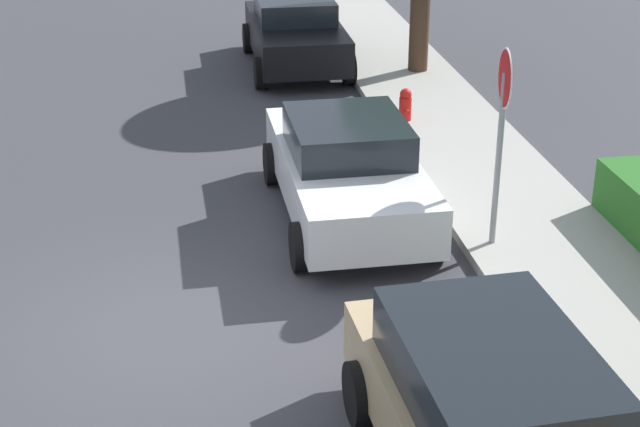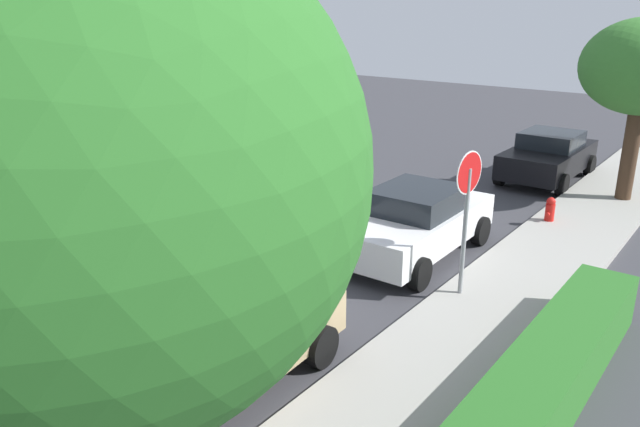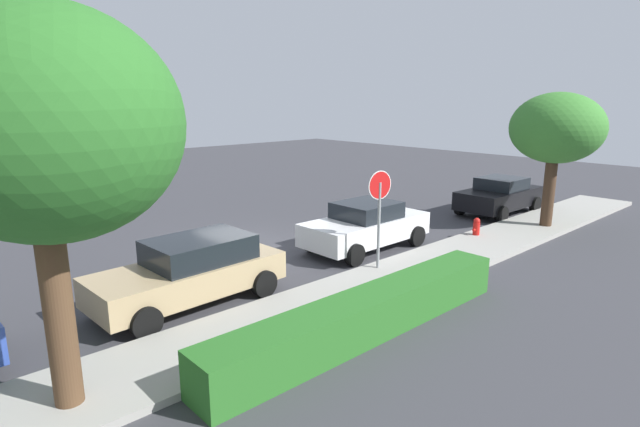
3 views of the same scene
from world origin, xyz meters
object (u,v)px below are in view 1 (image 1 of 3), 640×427
parked_car_white (347,169)px  fire_hydrant (405,108)px  parked_car_black (296,33)px  stop_sign (502,117)px

parked_car_white → fire_hydrant: (-3.53, 1.72, -0.38)m
parked_car_white → parked_car_black: parked_car_white is taller
parked_car_black → fire_hydrant: size_ratio=5.57×
stop_sign → parked_car_black: (-8.91, -1.34, -1.14)m
stop_sign → fire_hydrant: bearing=179.7°
stop_sign → fire_hydrant: size_ratio=3.85×
stop_sign → parked_car_black: bearing=-171.4°
stop_sign → parked_car_white: size_ratio=0.66×
parked_car_white → parked_car_black: size_ratio=1.05×
stop_sign → parked_car_white: 2.45m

